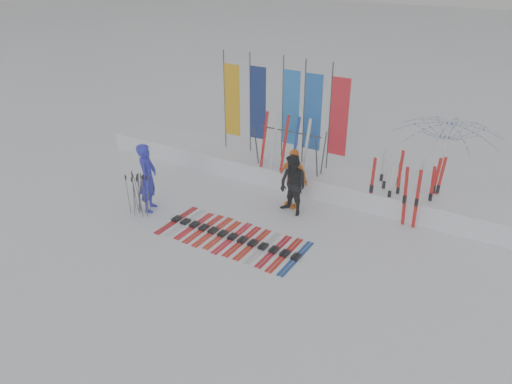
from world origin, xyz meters
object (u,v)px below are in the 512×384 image
Objects in this scene: person_black at (293,185)px; ski_row at (232,237)px; tent_canopy at (442,164)px; person_yellow at (293,178)px; person_blue at (148,178)px; ski_rack at (290,144)px.

person_black is 2.24m from ski_row.
person_yellow is at bearing -149.28° from tent_canopy.
person_blue reaches higher than ski_row.
person_blue is 0.67× the size of tent_canopy.
ski_rack is (-4.19, -1.01, 0.08)m from tent_canopy.
ski_rack reaches higher than person_yellow.
tent_canopy is 1.42× the size of ski_rack.
tent_canopy is 4.31m from ski_rack.
tent_canopy is 0.77× the size of ski_row.
ski_rack is (2.65, 3.31, 0.41)m from person_blue.
person_yellow is 0.46× the size of ski_row.
person_black is 0.99× the size of person_yellow.
ski_row is at bearing -92.66° from person_black.
ski_rack is at bearing 93.19° from ski_row.
person_blue is 0.52× the size of ski_row.
person_yellow is (-0.20, 0.41, 0.01)m from person_black.
ski_rack is (-0.69, 1.07, 0.52)m from person_yellow.
person_yellow is at bearing 78.23° from ski_row.
ski_rack is at bearing 139.79° from person_yellow.
person_yellow is 1.38m from ski_rack.
tent_canopy reaches higher than ski_rack.
person_blue is at bearing -128.72° from ski_rack.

